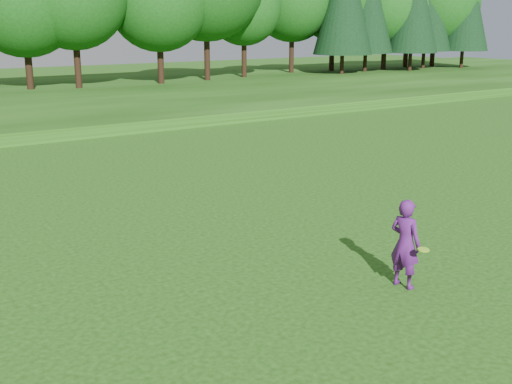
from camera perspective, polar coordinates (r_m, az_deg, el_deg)
ground at (r=14.83m, az=8.66°, el=-6.39°), size 140.00×140.00×0.00m
walking_path at (r=31.98m, az=-16.31°, el=4.73°), size 130.00×1.60×0.04m
woman at (r=13.53m, az=13.13°, el=-4.49°), size 0.56×1.04×1.88m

